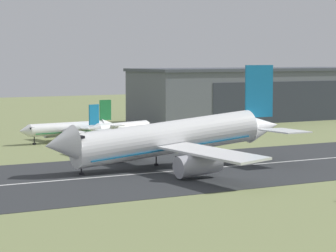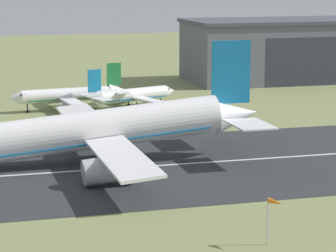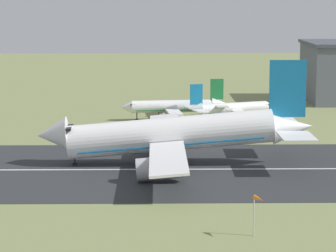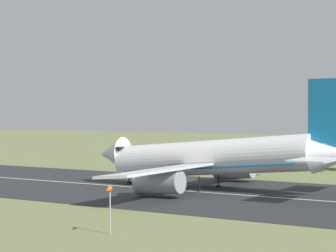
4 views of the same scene
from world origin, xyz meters
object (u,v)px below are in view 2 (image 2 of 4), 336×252
airplane_parked_west (68,95)px  windsock_pole (275,205)px  airplane_landing (107,129)px  airplane_parked_centre (132,95)px

airplane_parked_west → windsock_pole: (8.23, -91.99, 1.50)m
windsock_pole → airplane_landing: bearing=102.7°
airplane_parked_west → airplane_parked_centre: 14.01m
airplane_landing → airplane_parked_centre: (15.35, 49.25, -2.64)m
airplane_landing → airplane_parked_west: (1.35, 49.57, -2.09)m
airplane_parked_west → airplane_parked_centre: size_ratio=1.09×
airplane_parked_centre → windsock_pole: size_ratio=4.42×
airplane_parked_centre → airplane_landing: bearing=-107.3°
airplane_parked_centre → windsock_pole: (-5.77, -91.67, 2.04)m
airplane_landing → airplane_parked_west: 49.63m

